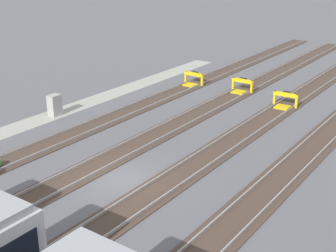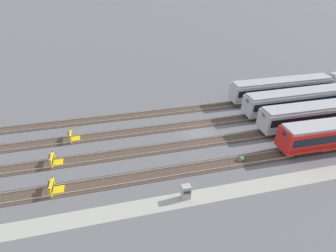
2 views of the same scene
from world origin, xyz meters
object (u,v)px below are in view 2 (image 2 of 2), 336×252
at_px(subway_car_back_row_centre, 281,89).
at_px(weed_clump, 241,159).
at_px(subway_car_front_row_rightmost, 320,115).
at_px(electrical_cabinet, 186,192).
at_px(bumper_stop_middle_track, 73,137).
at_px(subway_car_front_row_right_inner, 299,100).
at_px(bumper_stop_near_inner_track, 55,160).
at_px(bumper_stop_nearest_track, 54,187).

xyz_separation_m(subway_car_back_row_centre, weed_clump, (-14.12, -13.90, -1.80)).
xyz_separation_m(subway_car_front_row_rightmost, electrical_cabinet, (-22.26, -8.65, -1.24)).
bearing_deg(bumper_stop_middle_track, subway_car_back_row_centre, 7.84).
bearing_deg(subway_car_front_row_right_inner, bumper_stop_near_inner_track, -172.57).
height_order(bumper_stop_near_inner_track, weed_clump, bumper_stop_near_inner_track).
bearing_deg(electrical_cabinet, bumper_stop_nearest_track, 162.90).
bearing_deg(bumper_stop_middle_track, subway_car_front_row_rightmost, -7.81).
xyz_separation_m(subway_car_front_row_right_inner, bumper_stop_near_inner_track, (-35.75, -4.66, -1.53)).
height_order(subway_car_front_row_right_inner, bumper_stop_middle_track, subway_car_front_row_right_inner).
distance_m(electrical_cabinet, weed_clump, 9.14).
xyz_separation_m(subway_car_back_row_centre, bumper_stop_nearest_track, (-35.19, -14.03, -1.53)).
bearing_deg(bumper_stop_middle_track, subway_car_front_row_right_inner, -0.02).
xyz_separation_m(bumper_stop_nearest_track, weed_clump, (21.07, 0.13, -0.27)).
height_order(subway_car_front_row_right_inner, weed_clump, subway_car_front_row_right_inner).
xyz_separation_m(subway_car_back_row_centre, bumper_stop_near_inner_track, (-35.75, -9.36, -1.53)).
bearing_deg(weed_clump, electrical_cabinet, -153.27).
distance_m(subway_car_front_row_right_inner, bumper_stop_near_inner_track, 36.09).
relative_size(bumper_stop_nearest_track, bumper_stop_near_inner_track, 1.00).
relative_size(subway_car_front_row_right_inner, electrical_cabinet, 11.27).
bearing_deg(bumper_stop_middle_track, weed_clump, -24.85).
bearing_deg(subway_car_back_row_centre, weed_clump, -135.44).
height_order(subway_car_front_row_rightmost, electrical_cabinet, subway_car_front_row_rightmost).
distance_m(bumper_stop_near_inner_track, bumper_stop_middle_track, 4.98).
bearing_deg(bumper_stop_middle_track, bumper_stop_nearest_track, -97.08).
relative_size(bumper_stop_middle_track, weed_clump, 2.18).
xyz_separation_m(bumper_stop_middle_track, weed_clump, (19.91, -9.22, -0.27)).
distance_m(bumper_stop_nearest_track, bumper_stop_near_inner_track, 4.70).
height_order(subway_car_front_row_right_inner, bumper_stop_nearest_track, subway_car_front_row_right_inner).
distance_m(bumper_stop_middle_track, weed_clump, 21.94).
bearing_deg(subway_car_back_row_centre, electrical_cabinet, -141.04).
height_order(bumper_stop_middle_track, weed_clump, bumper_stop_middle_track).
bearing_deg(weed_clump, subway_car_front_row_rightmost, 17.86).
distance_m(subway_car_back_row_centre, bumper_stop_nearest_track, 37.91).
bearing_deg(subway_car_front_row_right_inner, subway_car_front_row_rightmost, -90.00).
xyz_separation_m(subway_car_back_row_centre, electrical_cabinet, (-22.26, -18.01, -1.24)).
bearing_deg(electrical_cabinet, weed_clump, 26.73).
distance_m(subway_car_front_row_rightmost, subway_car_back_row_centre, 9.35).
bearing_deg(subway_car_front_row_right_inner, weed_clump, -146.90).
distance_m(subway_car_back_row_centre, electrical_cabinet, 28.66).
height_order(subway_car_back_row_centre, electrical_cabinet, subway_car_back_row_centre).
bearing_deg(weed_clump, subway_car_back_row_centre, 44.56).
relative_size(subway_car_back_row_centre, bumper_stop_middle_track, 8.97).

